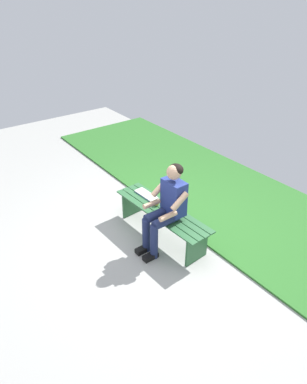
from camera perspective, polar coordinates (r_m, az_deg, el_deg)
name	(u,v)px	position (r m, az deg, el deg)	size (l,w,h in m)	color
ground_plane	(72,228)	(5.48, -13.55, -5.89)	(10.00, 7.00, 0.04)	#9E9E99
grass_strip	(232,200)	(6.07, 13.02, -1.38)	(9.00, 2.39, 0.03)	#2D6B28
bench_near	(162,216)	(4.95, 1.39, -4.03)	(1.69, 0.51, 0.46)	#2D6038
person_seated	(167,205)	(4.55, 2.21, -2.22)	(0.50, 0.69, 1.27)	navy
apple	(157,203)	(4.95, 0.53, -1.89)	(0.08, 0.08, 0.08)	gold
book_open	(146,195)	(5.21, -1.22, -0.45)	(0.42, 0.18, 0.02)	white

